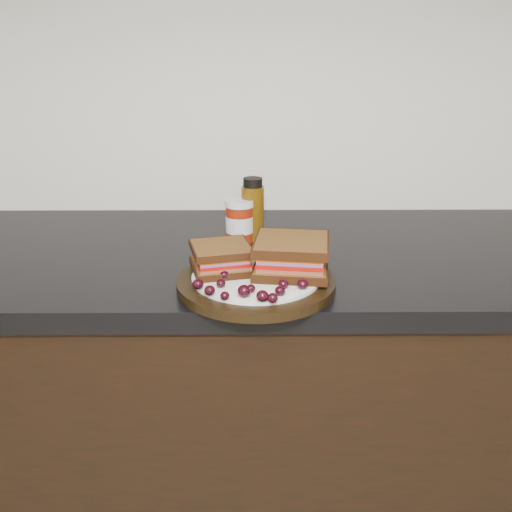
{
  "coord_description": "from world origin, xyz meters",
  "views": [
    {
      "loc": [
        0.01,
        0.57,
        1.31
      ],
      "look_at": [
        0.02,
        1.5,
        0.96
      ],
      "focal_mm": 40.0,
      "sensor_mm": 36.0,
      "label": 1
    }
  ],
  "objects": [
    {
      "name": "sandwich_left",
      "position": [
        -0.04,
        1.52,
        0.95
      ],
      "size": [
        0.12,
        0.12,
        0.05
      ],
      "primitive_type": null,
      "rotation": [
        0.0,
        0.0,
        0.23
      ],
      "color": "brown",
      "rests_on": "plate"
    },
    {
      "name": "grape_20",
      "position": [
        -0.03,
        1.48,
        0.93
      ],
      "size": [
        0.02,
        0.02,
        0.02
      ],
      "primitive_type": "ellipsoid",
      "color": "black",
      "rests_on": "plate"
    },
    {
      "name": "condiment_jar",
      "position": [
        -0.01,
        1.75,
        0.95
      ],
      "size": [
        0.07,
        0.07,
        0.09
      ],
      "primitive_type": "cylinder",
      "rotation": [
        0.0,
        0.0,
        -0.06
      ],
      "color": "maroon",
      "rests_on": "countertop"
    },
    {
      "name": "grape_2",
      "position": [
        -0.05,
        1.42,
        0.93
      ],
      "size": [
        0.02,
        0.02,
        0.02
      ],
      "primitive_type": "ellipsoid",
      "color": "black",
      "rests_on": "plate"
    },
    {
      "name": "grape_21",
      "position": [
        -0.04,
        1.49,
        0.93
      ],
      "size": [
        0.02,
        0.02,
        0.02
      ],
      "primitive_type": "ellipsoid",
      "color": "black",
      "rests_on": "plate"
    },
    {
      "name": "countertop",
      "position": [
        0.0,
        1.7,
        0.88
      ],
      "size": [
        3.98,
        0.6,
        0.04
      ],
      "primitive_type": "cube",
      "color": "black",
      "rests_on": "base_cabinets"
    },
    {
      "name": "grape_19",
      "position": [
        -0.06,
        1.52,
        0.93
      ],
      "size": [
        0.02,
        0.02,
        0.02
      ],
      "primitive_type": "ellipsoid",
      "color": "black",
      "rests_on": "plate"
    },
    {
      "name": "oil_bottle",
      "position": [
        0.02,
        1.77,
        0.97
      ],
      "size": [
        0.06,
        0.06,
        0.14
      ],
      "primitive_type": "cylinder",
      "rotation": [
        0.0,
        0.0,
        -0.29
      ],
      "color": "#513408",
      "rests_on": "countertop"
    },
    {
      "name": "grape_22",
      "position": [
        -0.03,
        1.53,
        0.93
      ],
      "size": [
        0.02,
        0.02,
        0.02
      ],
      "primitive_type": "ellipsoid",
      "color": "black",
      "rests_on": "plate"
    },
    {
      "name": "grape_8",
      "position": [
        0.06,
        1.41,
        0.93
      ],
      "size": [
        0.02,
        0.02,
        0.02
      ],
      "primitive_type": "ellipsoid",
      "color": "black",
      "rests_on": "plate"
    },
    {
      "name": "grape_4",
      "position": [
        0.0,
        1.41,
        0.93
      ],
      "size": [
        0.02,
        0.02,
        0.02
      ],
      "primitive_type": "ellipsoid",
      "color": "black",
      "rests_on": "plate"
    },
    {
      "name": "grape_7",
      "position": [
        0.05,
        1.39,
        0.93
      ],
      "size": [
        0.02,
        0.02,
        0.02
      ],
      "primitive_type": "ellipsoid",
      "color": "black",
      "rests_on": "plate"
    },
    {
      "name": "grape_23",
      "position": [
        -0.07,
        1.54,
        0.93
      ],
      "size": [
        0.02,
        0.02,
        0.02
      ],
      "primitive_type": "ellipsoid",
      "color": "black",
      "rests_on": "plate"
    },
    {
      "name": "grape_14",
      "position": [
        0.11,
        1.53,
        0.93
      ],
      "size": [
        0.02,
        0.02,
        0.02
      ],
      "primitive_type": "ellipsoid",
      "color": "black",
      "rests_on": "plate"
    },
    {
      "name": "grape_24",
      "position": [
        -0.06,
        1.51,
        0.93
      ],
      "size": [
        0.02,
        0.02,
        0.02
      ],
      "primitive_type": "ellipsoid",
      "color": "black",
      "rests_on": "plate"
    },
    {
      "name": "grape_6",
      "position": [
        0.03,
        1.39,
        0.93
      ],
      "size": [
        0.02,
        0.02,
        0.02
      ],
      "primitive_type": "ellipsoid",
      "color": "black",
      "rests_on": "plate"
    },
    {
      "name": "grape_17",
      "position": [
        -0.03,
        1.55,
        0.93
      ],
      "size": [
        0.02,
        0.02,
        0.02
      ],
      "primitive_type": "ellipsoid",
      "color": "black",
      "rests_on": "plate"
    },
    {
      "name": "plate",
      "position": [
        0.02,
        1.5,
        0.91
      ],
      "size": [
        0.28,
        0.28,
        0.02
      ],
      "primitive_type": "cylinder",
      "color": "black",
      "rests_on": "countertop"
    },
    {
      "name": "base_cabinets",
      "position": [
        0.0,
        1.7,
        0.43
      ],
      "size": [
        3.96,
        0.58,
        0.86
      ],
      "primitive_type": "cube",
      "color": "black",
      "rests_on": "ground_plane"
    },
    {
      "name": "grape_13",
      "position": [
        0.12,
        1.51,
        0.93
      ],
      "size": [
        0.02,
        0.02,
        0.02
      ],
      "primitive_type": "ellipsoid",
      "color": "black",
      "rests_on": "plate"
    },
    {
      "name": "sandwich_right",
      "position": [
        0.08,
        1.52,
        0.95
      ],
      "size": [
        0.15,
        0.15,
        0.06
      ],
      "primitive_type": null,
      "rotation": [
        0.0,
        0.0,
        -0.12
      ],
      "color": "brown",
      "rests_on": "plate"
    },
    {
      "name": "grape_18",
      "position": [
        -0.06,
        1.53,
        0.93
      ],
      "size": [
        0.02,
        0.02,
        0.02
      ],
      "primitive_type": "ellipsoid",
      "color": "black",
      "rests_on": "plate"
    },
    {
      "name": "grape_12",
      "position": [
        0.11,
        1.47,
        0.93
      ],
      "size": [
        0.02,
        0.02,
        0.01
      ],
      "primitive_type": "ellipsoid",
      "color": "black",
      "rests_on": "plate"
    },
    {
      "name": "grape_1",
      "position": [
        -0.04,
        1.45,
        0.93
      ],
      "size": [
        0.02,
        0.02,
        0.01
      ],
      "primitive_type": "ellipsoid",
      "color": "black",
      "rests_on": "plate"
    },
    {
      "name": "grape_16",
      "position": [
        -0.02,
        1.55,
        0.93
      ],
      "size": [
        0.02,
        0.02,
        0.02
      ],
      "primitive_type": "ellipsoid",
      "color": "black",
      "rests_on": "plate"
    },
    {
      "name": "grape_10",
      "position": [
        0.1,
        1.44,
        0.93
      ],
      "size": [
        0.02,
        0.02,
        0.02
      ],
      "primitive_type": "ellipsoid",
      "color": "black",
      "rests_on": "plate"
    },
    {
      "name": "grape_11",
      "position": [
        0.09,
        1.47,
        0.93
      ],
      "size": [
        0.02,
        0.02,
        0.02
      ],
      "primitive_type": "ellipsoid",
      "color": "black",
      "rests_on": "plate"
    },
    {
      "name": "grape_0",
      "position": [
        -0.08,
        1.44,
        0.93
      ],
      "size": [
        0.02,
        0.02,
        0.02
      ],
      "primitive_type": "ellipsoid",
      "color": "black",
      "rests_on": "plate"
    },
    {
      "name": "wall_back",
      "position": [
        0.0,
        2.0,
        1.35
      ],
      "size": [
        4.0,
        0.01,
        2.7
      ],
      "primitive_type": "cube",
      "color": "white",
      "rests_on": "ground_plane"
    },
    {
      "name": "grape_3",
      "position": [
        -0.03,
        1.4,
        0.93
      ],
      "size": [
        0.02,
        0.02,
        0.01
      ],
      "primitive_type": "ellipsoid",
      "color": "black",
      "rests_on": "plate"
    },
    {
      "name": "grape_5",
      "position": [
        0.01,
        1.43,
        0.93
      ],
      "size": [
        0.02,
        0.02,
        0.01
      ],
      "primitive_type": "ellipsoid",
      "color": "black",
      "rests_on": "plate"
    },
    {
      "name": "grape_9",
      "position": [
        0.07,
        1.44,
        0.93
      ],
      "size": [
        0.02,
        0.02,
        0.02
      ],
      "primitive_type": "ellipsoid",
      "color": "black",
      "rests_on": "plate"
    },
    {
      "name": "grape_15",
      "position": [
        0.08,
        1.52,
        0.93
      ],
      "size": [
        0.02,
        0.02,
        0.02
      ],
      "primitive_type": "ellipsoid",
      "color": "black",
      "rests_on": "plate"
    }
  ]
}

